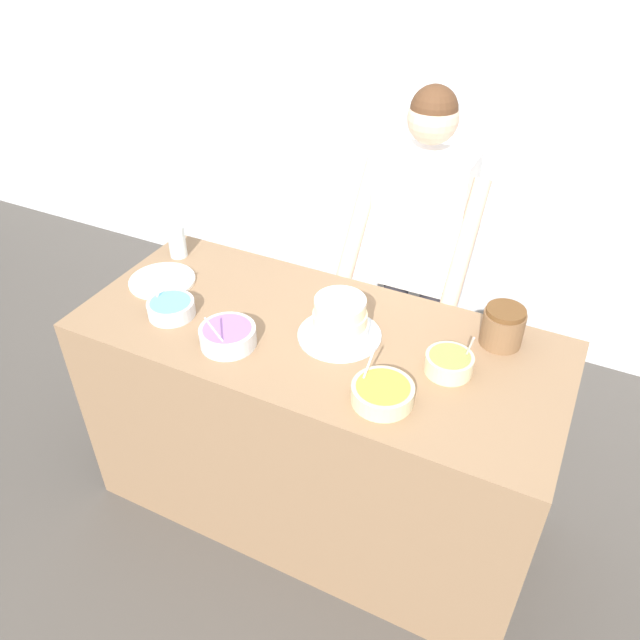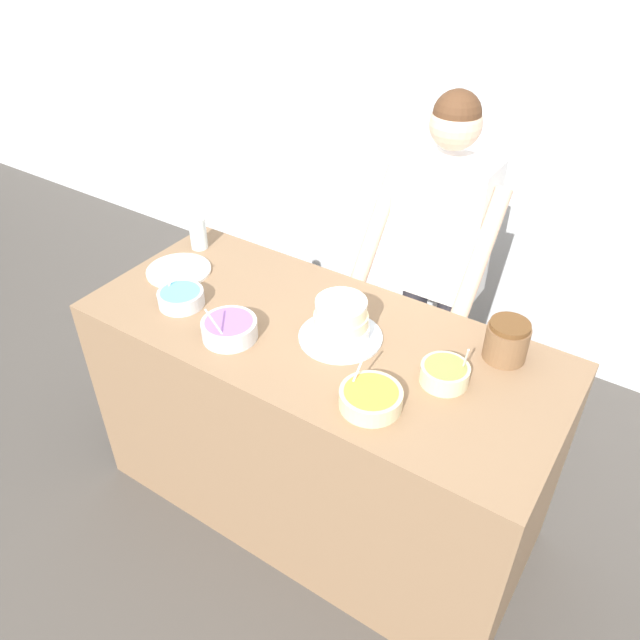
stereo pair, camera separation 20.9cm
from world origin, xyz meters
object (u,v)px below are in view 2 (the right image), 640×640
Objects in this scene: frosting_bowl_blue at (181,297)px; ceramic_plate at (179,271)px; stoneware_jar at (507,341)px; frosting_bowl_purple at (229,328)px; drinking_glass at (198,233)px; cake at (341,322)px; person_baker at (439,247)px; frosting_bowl_orange at (371,398)px; frosting_bowl_olive at (445,373)px.

frosting_bowl_blue reaches higher than ceramic_plate.
stoneware_jar is (1.11, 0.37, 0.04)m from frosting_bowl_blue.
frosting_bowl_purple reaches higher than drinking_glass.
cake is 0.77m from ceramic_plate.
frosting_bowl_blue is 0.66× the size of ceramic_plate.
person_baker is at bearing 134.32° from stoneware_jar.
frosting_bowl_blue is 1.24× the size of drinking_glass.
person_baker is 9.42× the size of frosting_bowl_blue.
frosting_bowl_blue is at bearing -165.61° from cake.
frosting_bowl_orange reaches higher than ceramic_plate.
cake is 1.51× the size of frosting_bowl_orange.
ceramic_plate is at bearing 179.34° from frosting_bowl_olive.
frosting_bowl_purple reaches higher than stoneware_jar.
frosting_bowl_olive is 1.21× the size of drinking_glass.
person_baker is 0.68m from cake.
frosting_bowl_blue reaches higher than stoneware_jar.
cake is 0.62m from frosting_bowl_blue.
frosting_bowl_blue is at bearing -56.84° from drinking_glass.
ceramic_plate is at bearing -72.10° from drinking_glass.
person_baker is at bearing 116.29° from frosting_bowl_olive.
frosting_bowl_blue is 0.23m from ceramic_plate.
cake is 1.76× the size of frosting_bowl_olive.
person_baker is 0.77m from frosting_bowl_olive.
person_baker reaches higher than frosting_bowl_orange.
frosting_bowl_orange is at bearing -5.18° from frosting_bowl_blue.
person_baker is 1.07m from ceramic_plate.
frosting_bowl_olive reaches higher than drinking_glass.
cake is at bearing -94.38° from person_baker.
frosting_bowl_purple is (-0.32, -0.21, -0.03)m from cake.
frosting_bowl_olive is at bearing 57.68° from frosting_bowl_orange.
cake reaches higher than frosting_bowl_orange.
person_baker is 0.97m from frosting_bowl_purple.
frosting_bowl_orange is at bearing -42.65° from cake.
ceramic_plate is (-0.45, 0.21, -0.03)m from frosting_bowl_purple.
frosting_bowl_blue is 0.28m from frosting_bowl_purple.
stoneware_jar is (1.28, 0.21, 0.06)m from ceramic_plate.
cake is at bearing 32.59° from frosting_bowl_purple.
drinking_glass is (-1.09, 0.43, 0.04)m from frosting_bowl_orange.
frosting_bowl_orange is (0.20, -0.91, -0.02)m from person_baker.
cake is at bearing -0.36° from ceramic_plate.
frosting_bowl_purple is at bearing -38.52° from drinking_glass.
ceramic_plate is at bearing 166.96° from frosting_bowl_orange.
person_baker is at bearing 39.43° from ceramic_plate.
frosting_bowl_purple is 1.41× the size of drinking_glass.
frosting_bowl_orange is at bearing -77.68° from person_baker.
frosting_bowl_olive is 1.17× the size of stoneware_jar.
frosting_bowl_purple is 0.65m from drinking_glass.
frosting_bowl_orange is at bearing -21.65° from drinking_glass.
cake is at bearing -13.42° from drinking_glass.
frosting_bowl_purple is at bearing -147.41° from cake.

